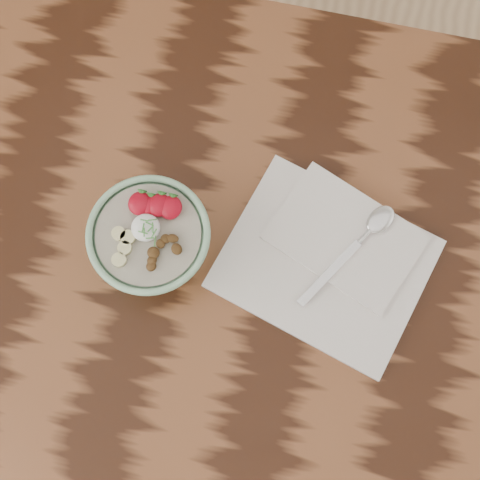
# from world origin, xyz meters

# --- Properties ---
(table) EXTENTS (1.60, 0.90, 0.75)m
(table) POSITION_xyz_m (0.00, 0.00, 0.66)
(table) COLOR black
(table) RESTS_ON ground
(breakfast_bowl) EXTENTS (0.17, 0.17, 0.11)m
(breakfast_bowl) POSITION_xyz_m (-0.20, 0.00, 0.81)
(breakfast_bowl) COLOR #8CBC95
(breakfast_bowl) RESTS_ON table
(napkin) EXTENTS (0.34, 0.30, 0.02)m
(napkin) POSITION_xyz_m (0.05, 0.04, 0.76)
(napkin) COLOR silver
(napkin) RESTS_ON table
(spoon) EXTENTS (0.12, 0.18, 0.01)m
(spoon) POSITION_xyz_m (0.10, 0.09, 0.77)
(spoon) COLOR silver
(spoon) RESTS_ON napkin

